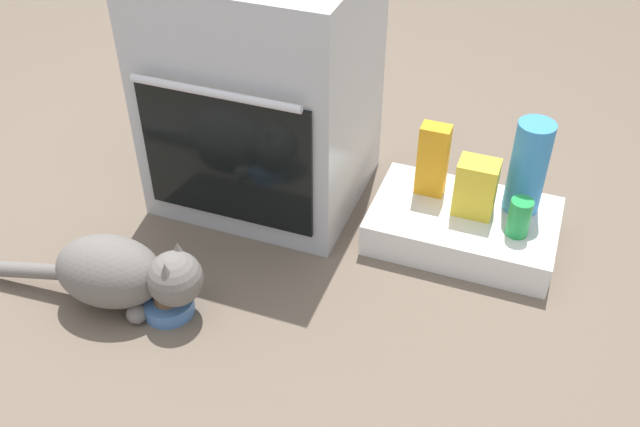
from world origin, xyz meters
The scene contains 9 objects.
ground centered at (0.00, 0.00, 0.00)m, with size 8.00×8.00×0.00m, color #6B5B4C.
oven centered at (-0.02, 0.40, 0.39)m, with size 0.64×0.59×0.78m.
pantry_cabinet centered at (0.66, 0.36, 0.06)m, with size 0.56×0.36×0.11m, color white.
food_bowl centered at (-0.05, -0.23, 0.03)m, with size 0.15×0.15×0.08m.
cat centered at (-0.17, -0.25, 0.12)m, with size 0.66×0.24×0.23m.
snack_bag centered at (0.68, 0.37, 0.20)m, with size 0.12×0.09×0.18m, color yellow.
soda_can centered at (0.82, 0.31, 0.17)m, with size 0.07×0.07×0.12m, color green.
water_bottle centered at (0.81, 0.44, 0.26)m, with size 0.11×0.11×0.30m, color #388CD1.
juice_carton centered at (0.53, 0.43, 0.23)m, with size 0.09×0.06×0.24m, color orange.
Camera 1 is at (0.84, -1.41, 1.49)m, focal length 40.46 mm.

